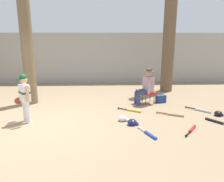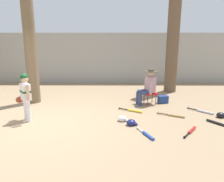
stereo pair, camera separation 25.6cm
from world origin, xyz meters
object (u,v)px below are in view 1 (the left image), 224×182
bat_black_composite (217,122)px  batting_helmet_black (218,114)px  bat_blue_youth (149,134)px  folding_stool (148,93)px  young_ballplayer (24,95)px  batting_helmet_white (123,118)px  batting_helmet_navy (132,122)px  tree_near_player (24,11)px  handbag_beside_stool (161,99)px  seated_spectator (146,86)px  bat_red_barrel (192,129)px  bat_aluminum_silver (201,110)px  tree_behind_spectator (169,41)px  bat_yellow_trainer (132,110)px  bat_wood_tan (173,115)px

bat_black_composite → batting_helmet_black: batting_helmet_black is taller
bat_blue_youth → batting_helmet_black: (2.28, 1.21, 0.03)m
batting_helmet_black → bat_blue_youth: bearing=-152.0°
folding_stool → bat_blue_youth: bearing=-100.8°
young_ballplayer → batting_helmet_white: size_ratio=4.73×
batting_helmet_white → bat_black_composite: bearing=-5.4°
batting_helmet_white → batting_helmet_navy: size_ratio=0.95×
tree_near_player → handbag_beside_stool: size_ratio=19.43×
young_ballplayer → seated_spectator: (3.51, 1.52, -0.10)m
folding_stool → batting_helmet_white: bearing=-122.6°
bat_red_barrel → batting_helmet_black: (1.19, 0.99, 0.03)m
folding_stool → batting_helmet_black: size_ratio=1.76×
bat_aluminum_silver → tree_near_player: bearing=168.7°
batting_helmet_black → bat_aluminum_silver: bearing=127.8°
seated_spectator → handbag_beside_stool: bearing=12.6°
young_ballplayer → batting_helmet_navy: young_ballplayer is taller
tree_near_player → bat_aluminum_silver: bearing=-11.3°
seated_spectator → bat_aluminum_silver: seated_spectator is taller
young_ballplayer → batting_helmet_white: bearing=-0.7°
tree_behind_spectator → batting_helmet_navy: bearing=-117.6°
young_ballplayer → bat_aluminum_silver: (5.08, 0.67, -0.71)m
tree_near_player → bat_red_barrel: tree_near_player is taller
seated_spectator → tree_near_player: bearing=176.5°
bat_black_composite → bat_yellow_trainer: size_ratio=0.96×
tree_near_player → folding_stool: (4.03, -0.22, -2.68)m
young_ballplayer → handbag_beside_stool: young_ballplayer is taller
handbag_beside_stool → bat_black_composite: 2.17m
seated_spectator → bat_yellow_trainer: 1.13m
batting_helmet_navy → bat_aluminum_silver: bearing=23.7°
young_ballplayer → bat_blue_youth: young_ballplayer is taller
batting_helmet_black → batting_helmet_white: same height
batting_helmet_navy → batting_helmet_white: bearing=126.5°
young_ballplayer → bat_red_barrel: 4.34m
bat_blue_youth → bat_aluminum_silver: bearing=39.7°
young_ballplayer → bat_yellow_trainer: bearing=14.0°
tree_behind_spectator → bat_red_barrel: (-0.54, -4.12, -2.07)m
bat_red_barrel → batting_helmet_navy: size_ratio=2.07×
folding_stool → bat_red_barrel: size_ratio=0.80×
tree_behind_spectator → bat_aluminum_silver: bearing=-83.1°
tree_near_player → seated_spectator: tree_near_player is taller
tree_behind_spectator → bat_wood_tan: tree_behind_spectator is taller
seated_spectator → batting_helmet_white: bearing=-120.4°
batting_helmet_black → seated_spectator: bearing=146.1°
batting_helmet_black → batting_helmet_navy: size_ratio=0.94×
seated_spectator → bat_blue_youth: seated_spectator is taller
tree_near_player → bat_blue_youth: bearing=-37.5°
seated_spectator → handbag_beside_stool: (0.57, 0.13, -0.51)m
tree_near_player → folding_stool: bearing=-3.1°
tree_near_player → handbag_beside_stool: tree_near_player is taller
young_ballplayer → bat_blue_youth: 3.35m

